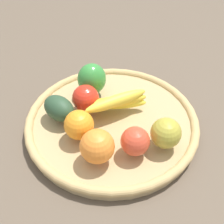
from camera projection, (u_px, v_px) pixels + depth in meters
name	position (u px, v px, depth m)	size (l,w,h in m)	color
ground_plane	(112.00, 128.00, 0.81)	(2.40, 2.40, 0.00)	brown
basket	(112.00, 123.00, 0.79)	(0.43, 0.43, 0.04)	tan
orange_1	(79.00, 125.00, 0.72)	(0.07, 0.07, 0.07)	orange
apple_1	(166.00, 133.00, 0.70)	(0.07, 0.07, 0.07)	#AB9E34
bell_pepper	(92.00, 79.00, 0.83)	(0.08, 0.07, 0.09)	#368837
banana_bunch	(115.00, 102.00, 0.78)	(0.17, 0.09, 0.06)	yellow
avocado	(59.00, 108.00, 0.76)	(0.09, 0.06, 0.06)	#2A462D
apple_0	(135.00, 141.00, 0.68)	(0.06, 0.06, 0.06)	#D5452B
orange_0	(97.00, 146.00, 0.67)	(0.08, 0.08, 0.08)	orange
apple_2	(86.00, 98.00, 0.79)	(0.07, 0.07, 0.07)	red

